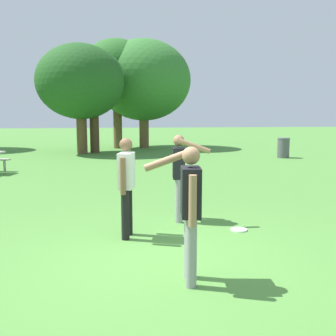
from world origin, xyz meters
TOP-DOWN VIEW (x-y plane):
  - ground_plane at (0.00, 0.00)m, footprint 120.00×120.00m
  - person_thrower at (0.60, 2.01)m, footprint 0.66×0.68m
  - person_catcher at (0.22, -0.69)m, footprint 0.66×0.68m
  - person_bystander at (-0.43, 1.16)m, footprint 0.31×0.59m
  - frisbee at (1.52, 1.22)m, footprint 0.29×0.29m
  - trash_can_further_along at (7.56, 12.04)m, footprint 0.59×0.59m
  - tree_far_right at (-2.08, 15.56)m, footprint 4.54×4.54m
  - tree_slender_mid at (-1.44, 15.99)m, footprint 3.28×3.28m
  - tree_back_left at (-0.12, 18.76)m, footprint 4.27×4.27m
  - tree_back_right at (1.52, 18.85)m, footprint 5.80×5.80m

SIDE VIEW (x-z plane):
  - ground_plane at x=0.00m, z-range 0.00..0.00m
  - frisbee at x=1.52m, z-range 0.00..0.03m
  - trash_can_further_along at x=7.56m, z-range 0.00..0.96m
  - person_bystander at x=-0.43m, z-range 0.12..1.76m
  - person_thrower at x=0.60m, z-range 0.14..1.78m
  - person_catcher at x=0.22m, z-range 0.14..1.78m
  - tree_far_right at x=-2.08m, z-range 0.89..6.57m
  - tree_slender_mid at x=-1.44m, z-range 1.27..6.71m
  - tree_back_right at x=1.52m, z-range 0.83..7.47m
  - tree_back_left at x=-0.12m, z-range 1.43..8.01m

